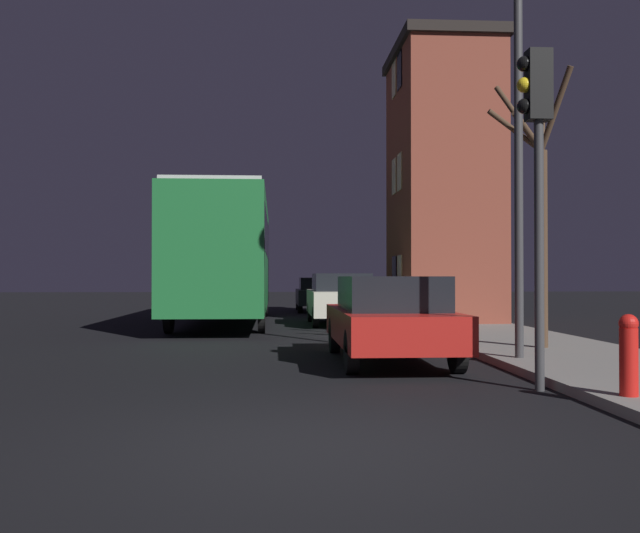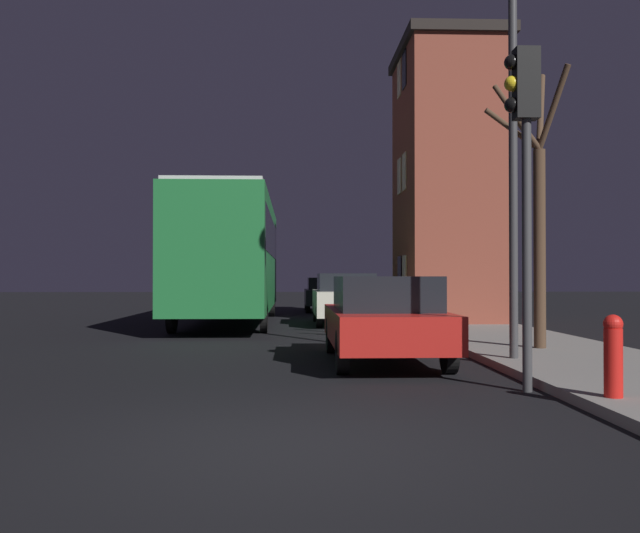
# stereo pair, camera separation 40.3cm
# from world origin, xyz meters

# --- Properties ---
(ground_plane) EXTENTS (120.00, 120.00, 0.00)m
(ground_plane) POSITION_xyz_m (0.00, 0.00, 0.00)
(ground_plane) COLOR black
(brick_building) EXTENTS (3.05, 4.60, 8.40)m
(brick_building) POSITION_xyz_m (4.81, 15.40, 4.35)
(brick_building) COLOR brown
(brick_building) RESTS_ON sidewalk
(streetlamp) EXTENTS (1.25, 0.55, 6.66)m
(streetlamp) POSITION_xyz_m (3.12, 5.20, 5.21)
(streetlamp) COLOR #38383A
(streetlamp) RESTS_ON sidewalk
(traffic_light) EXTENTS (0.43, 0.24, 4.33)m
(traffic_light) POSITION_xyz_m (2.98, 2.67, 3.11)
(traffic_light) COLOR #38383A
(traffic_light) RESTS_ON ground
(bare_tree) EXTENTS (1.45, 1.49, 5.26)m
(bare_tree) POSITION_xyz_m (4.58, 6.81, 2.76)
(bare_tree) COLOR #473323
(bare_tree) RESTS_ON sidewalk
(bus) EXTENTS (2.55, 11.47, 3.79)m
(bus) POSITION_xyz_m (-1.85, 15.82, 2.25)
(bus) COLOR #1E6B33
(bus) RESTS_ON ground
(car_near_lane) EXTENTS (1.78, 4.63, 1.45)m
(car_near_lane) POSITION_xyz_m (1.59, 5.77, 0.77)
(car_near_lane) COLOR #B21E19
(car_near_lane) RESTS_ON ground
(car_mid_lane) EXTENTS (1.83, 4.31, 1.53)m
(car_mid_lane) POSITION_xyz_m (1.63, 15.16, 0.80)
(car_mid_lane) COLOR beige
(car_mid_lane) RESTS_ON ground
(car_far_lane) EXTENTS (1.90, 3.86, 1.40)m
(car_far_lane) POSITION_xyz_m (1.52, 23.15, 0.73)
(car_far_lane) COLOR black
(car_far_lane) RESTS_ON ground
(fire_hydrant) EXTENTS (0.21, 0.21, 0.91)m
(fire_hydrant) POSITION_xyz_m (3.56, 1.47, 0.60)
(fire_hydrant) COLOR red
(fire_hydrant) RESTS_ON sidewalk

